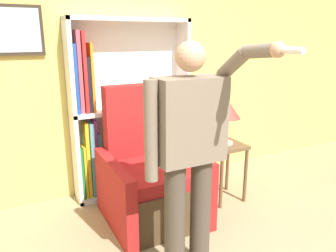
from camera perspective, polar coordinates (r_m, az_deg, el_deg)
wall_back at (r=3.68m, az=-7.81°, el=10.35°), size 8.00×0.11×2.80m
bookcase at (r=3.57m, az=-8.55°, el=2.34°), size 1.30×0.28×1.90m
armchair at (r=3.21m, az=-3.22°, el=-9.28°), size 0.86×0.91×1.26m
person_standing at (r=2.23m, az=3.77°, el=-3.95°), size 0.62×0.78×1.69m
side_table at (r=3.53m, az=9.97°, el=-5.23°), size 0.37×0.37×0.63m
table_lamp at (r=3.39m, az=10.35°, el=2.57°), size 0.27×0.27×0.46m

